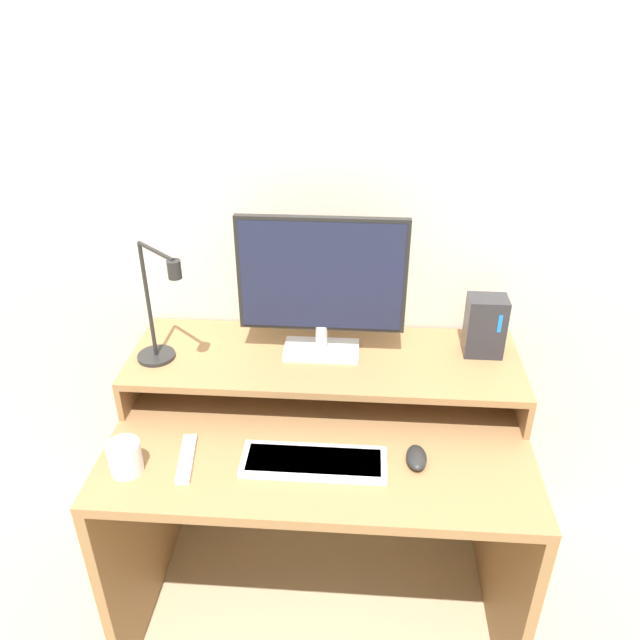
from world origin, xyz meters
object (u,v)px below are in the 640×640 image
object	(u,v)px
desk_lamp	(159,321)
router_dock	(485,326)
keyboard	(314,462)
mouse	(416,458)
mug	(125,457)
monitor	(322,284)
remote_control	(187,459)

from	to	relation	value
desk_lamp	router_dock	distance (m)	0.96
keyboard	mouse	distance (m)	0.28
keyboard	mouse	world-z (taller)	mouse
router_dock	mouse	size ratio (longest dim) A/B	1.94
router_dock	keyboard	distance (m)	0.66
router_dock	keyboard	xyz separation A→B (m)	(-0.48, -0.39, -0.21)
desk_lamp	mouse	xyz separation A→B (m)	(0.74, -0.23, -0.26)
mouse	mug	distance (m)	0.77
monitor	remote_control	bearing A→B (deg)	-132.82
monitor	mug	size ratio (longest dim) A/B	5.49
router_dock	remote_control	distance (m)	0.94
keyboard	mug	distance (m)	0.49
desk_lamp	mug	distance (m)	0.39
router_dock	mouse	world-z (taller)	router_dock
mouse	keyboard	bearing A→B (deg)	-173.82
remote_control	router_dock	bearing A→B (deg)	25.76
mouse	router_dock	bearing A→B (deg)	59.69
desk_lamp	mug	size ratio (longest dim) A/B	4.26
remote_control	mug	bearing A→B (deg)	-162.41
monitor	mug	world-z (taller)	monitor
remote_control	mouse	bearing A→B (deg)	3.59
router_dock	remote_control	world-z (taller)	router_dock
desk_lamp	remote_control	size ratio (longest dim) A/B	2.04
desk_lamp	remote_control	xyz separation A→B (m)	(0.12, -0.27, -0.27)
monitor	mouse	xyz separation A→B (m)	(0.28, -0.33, -0.35)
router_dock	keyboard	bearing A→B (deg)	-141.15
keyboard	mug	bearing A→B (deg)	-173.51
desk_lamp	keyboard	xyz separation A→B (m)	(0.47, -0.26, -0.27)
mouse	mug	bearing A→B (deg)	-173.62
mug	desk_lamp	bearing A→B (deg)	85.78
desk_lamp	mug	bearing A→B (deg)	-94.22
router_dock	mouse	xyz separation A→B (m)	(-0.21, -0.36, -0.21)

